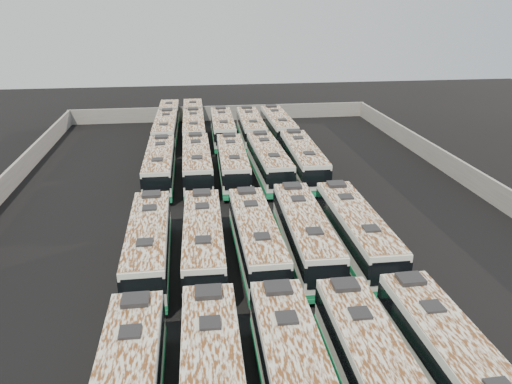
% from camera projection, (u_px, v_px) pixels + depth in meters
% --- Properties ---
extents(ground, '(140.00, 140.00, 0.00)m').
position_uv_depth(ground, '(249.00, 215.00, 43.28)').
color(ground, black).
rests_on(ground, ground).
extents(perimeter_wall, '(45.20, 73.20, 2.20)m').
position_uv_depth(perimeter_wall, '(249.00, 203.00, 42.88)').
color(perimeter_wall, slate).
rests_on(perimeter_wall, ground).
extents(bus_front_right, '(2.74, 12.57, 3.54)m').
position_uv_depth(bus_front_right, '(377.00, 379.00, 22.09)').
color(bus_front_right, '#B9BCB6').
rests_on(bus_front_right, ground).
extents(bus_front_far_right, '(2.91, 12.71, 3.57)m').
position_uv_depth(bus_front_far_right, '(458.00, 370.00, 22.55)').
color(bus_front_far_right, '#B9BCB6').
rests_on(bus_front_far_right, ground).
extents(bus_midfront_far_left, '(2.81, 12.72, 3.58)m').
position_uv_depth(bus_midfront_far_left, '(149.00, 244.00, 34.08)').
color(bus_midfront_far_left, '#B9BCB6').
rests_on(bus_midfront_far_left, ground).
extents(bus_midfront_left, '(2.96, 12.69, 3.56)m').
position_uv_depth(bus_midfront_left, '(203.00, 242.00, 34.44)').
color(bus_midfront_left, '#B9BCB6').
rests_on(bus_midfront_left, ground).
extents(bus_midfront_center, '(2.77, 12.62, 3.55)m').
position_uv_depth(bus_midfront_center, '(256.00, 239.00, 34.90)').
color(bus_midfront_center, '#B9BCB6').
rests_on(bus_midfront_center, ground).
extents(bus_midfront_right, '(3.06, 13.02, 3.65)m').
position_uv_depth(bus_midfront_right, '(305.00, 234.00, 35.49)').
color(bus_midfront_right, '#B9BCB6').
rests_on(bus_midfront_right, ground).
extents(bus_midfront_far_right, '(2.81, 12.97, 3.65)m').
position_uv_depth(bus_midfront_far_right, '(356.00, 232.00, 35.85)').
color(bus_midfront_far_right, '#B9BCB6').
rests_on(bus_midfront_far_right, ground).
extents(bus_midback_far_left, '(2.77, 12.75, 3.59)m').
position_uv_depth(bus_midback_far_left, '(160.00, 166.00, 49.92)').
color(bus_midback_far_left, '#B9BCB6').
rests_on(bus_midback_far_left, ground).
extents(bus_midback_left, '(2.78, 13.10, 3.69)m').
position_uv_depth(bus_midback_left, '(197.00, 164.00, 50.36)').
color(bus_midback_left, '#B9BCB6').
rests_on(bus_midback_left, ground).
extents(bus_midback_center, '(2.96, 12.76, 3.58)m').
position_uv_depth(bus_midback_center, '(233.00, 164.00, 50.70)').
color(bus_midback_center, '#B9BCB6').
rests_on(bus_midback_center, ground).
extents(bus_midback_right, '(3.02, 13.05, 3.66)m').
position_uv_depth(bus_midback_right, '(269.00, 162.00, 51.09)').
color(bus_midback_right, '#B9BCB6').
rests_on(bus_midback_right, ground).
extents(bus_midback_far_right, '(3.08, 13.21, 3.71)m').
position_uv_depth(bus_midback_far_right, '(303.00, 160.00, 51.59)').
color(bus_midback_far_right, '#B9BCB6').
rests_on(bus_midback_far_right, ground).
extents(bus_back_far_left, '(3.05, 19.69, 3.56)m').
position_uv_depth(bus_back_far_left, '(167.00, 125.00, 66.33)').
color(bus_back_far_left, '#B9BCB6').
rests_on(bus_back_far_left, ground).
extents(bus_back_left, '(2.87, 19.89, 3.60)m').
position_uv_depth(bus_back_left, '(194.00, 124.00, 66.68)').
color(bus_back_left, '#B9BCB6').
rests_on(bus_back_left, ground).
extents(bus_back_center, '(2.94, 12.79, 3.59)m').
position_uv_depth(bus_back_center, '(223.00, 129.00, 64.25)').
color(bus_back_center, '#B9BCB6').
rests_on(bus_back_center, ground).
extents(bus_back_right, '(2.97, 12.88, 3.62)m').
position_uv_depth(bus_back_right, '(251.00, 128.00, 64.42)').
color(bus_back_right, '#B9BCB6').
rests_on(bus_back_right, ground).
extents(bus_back_far_right, '(2.83, 12.99, 3.66)m').
position_uv_depth(bus_back_far_right, '(278.00, 127.00, 64.96)').
color(bus_back_far_right, '#B9BCB6').
rests_on(bus_back_far_right, ground).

